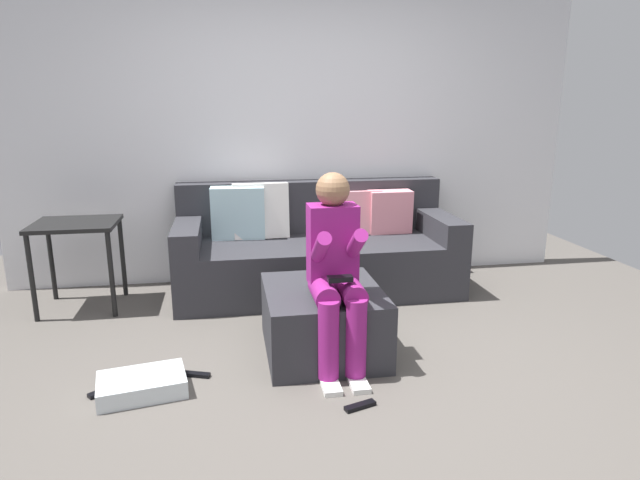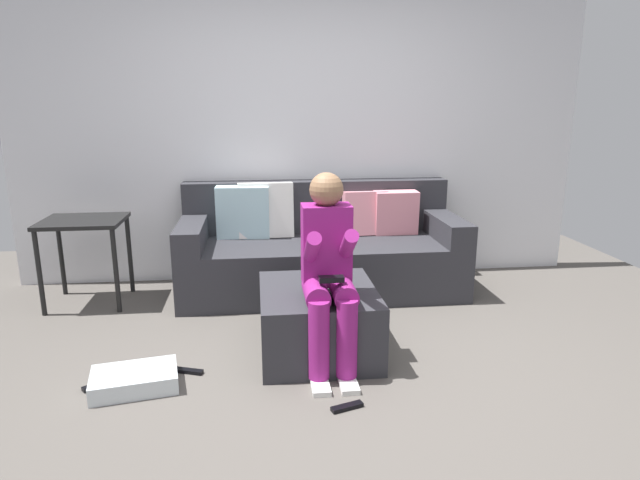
{
  "view_description": "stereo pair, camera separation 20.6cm",
  "coord_description": "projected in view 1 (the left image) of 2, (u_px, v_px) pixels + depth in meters",
  "views": [
    {
      "loc": [
        -0.61,
        -2.68,
        1.53
      ],
      "look_at": [
        0.03,
        1.01,
        0.58
      ],
      "focal_mm": 30.55,
      "sensor_mm": 36.0,
      "label": 1
    },
    {
      "loc": [
        -0.41,
        -2.71,
        1.53
      ],
      "look_at": [
        0.03,
        1.01,
        0.58
      ],
      "focal_mm": 30.55,
      "sensor_mm": 36.0,
      "label": 2
    }
  ],
  "objects": [
    {
      "name": "couch_sectional",
      "position": [
        316.0,
        251.0,
        4.54
      ],
      "size": [
        2.28,
        0.9,
        0.89
      ],
      "color": "#2D2D33",
      "rests_on": "ground_plane"
    },
    {
      "name": "remote_by_storage_bin",
      "position": [
        196.0,
        374.0,
        3.13
      ],
      "size": [
        0.17,
        0.1,
        0.02
      ],
      "primitive_type": "cube",
      "rotation": [
        0.0,
        0.0,
        -0.35
      ],
      "color": "black",
      "rests_on": "ground_plane"
    },
    {
      "name": "person_seated",
      "position": [
        336.0,
        268.0,
        3.12
      ],
      "size": [
        0.3,
        0.57,
        1.15
      ],
      "color": "#8C1E72",
      "rests_on": "ground_plane"
    },
    {
      "name": "remote_near_ottoman",
      "position": [
        360.0,
        406.0,
        2.81
      ],
      "size": [
        0.18,
        0.1,
        0.02
      ],
      "primitive_type": "cube",
      "rotation": [
        0.0,
        0.0,
        0.32
      ],
      "color": "black",
      "rests_on": "ground_plane"
    },
    {
      "name": "storage_bin",
      "position": [
        142.0,
        385.0,
        2.94
      ],
      "size": [
        0.5,
        0.38,
        0.1
      ],
      "primitive_type": "cube",
      "rotation": [
        0.0,
        0.0,
        0.18
      ],
      "color": "silver",
      "rests_on": "ground_plane"
    },
    {
      "name": "wall_back",
      "position": [
        296.0,
        132.0,
        4.7
      ],
      "size": [
        4.91,
        0.1,
        2.56
      ],
      "primitive_type": "cube",
      "color": "silver",
      "rests_on": "ground_plane"
    },
    {
      "name": "ground_plane",
      "position": [
        346.0,
        385.0,
        3.04
      ],
      "size": [
        6.38,
        6.38,
        0.0
      ],
      "primitive_type": "plane",
      "color": "#544F49"
    },
    {
      "name": "remote_under_side_table",
      "position": [
        106.0,
        390.0,
        2.96
      ],
      "size": [
        0.18,
        0.15,
        0.02
      ],
      "primitive_type": "cube",
      "rotation": [
        0.0,
        0.0,
        0.65
      ],
      "color": "black",
      "rests_on": "ground_plane"
    },
    {
      "name": "side_table",
      "position": [
        76.0,
        235.0,
        4.05
      ],
      "size": [
        0.6,
        0.52,
        0.67
      ],
      "color": "black",
      "rests_on": "ground_plane"
    },
    {
      "name": "ottoman",
      "position": [
        323.0,
        320.0,
        3.41
      ],
      "size": [
        0.71,
        0.8,
        0.42
      ],
      "primitive_type": "cube",
      "color": "#2D2D33",
      "rests_on": "ground_plane"
    }
  ]
}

